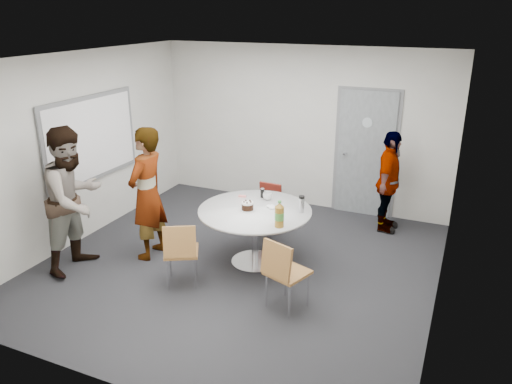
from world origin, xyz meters
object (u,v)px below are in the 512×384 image
at_px(chair_far, 268,204).
at_px(person_right, 388,182).
at_px(chair_near_right, 283,268).
at_px(person_main, 147,194).
at_px(door, 365,154).
at_px(table, 257,217).
at_px(chair_near_left, 181,249).
at_px(whiteboard, 92,138).
at_px(person_left, 74,199).

bearing_deg(chair_far, person_right, -150.50).
distance_m(chair_near_right, person_main, 2.25).
xyz_separation_m(door, person_right, (0.48, -0.53, -0.24)).
bearing_deg(person_main, chair_far, 136.89).
bearing_deg(door, person_right, -47.97).
relative_size(table, chair_near_left, 1.75).
bearing_deg(person_right, whiteboard, 113.90).
height_order(whiteboard, chair_near_left, whiteboard).
bearing_deg(person_right, table, 142.95).
bearing_deg(whiteboard, chair_far, 20.87).
relative_size(chair_near_left, person_main, 0.47).
bearing_deg(whiteboard, table, -0.99).
bearing_deg(chair_near_left, chair_far, 50.64).
height_order(whiteboard, person_left, whiteboard).
bearing_deg(person_main, chair_near_left, 55.61).
xyz_separation_m(door, chair_near_right, (-0.19, -3.23, -0.49)).
bearing_deg(chair_near_right, door, 106.17).
relative_size(chair_near_right, chair_far, 1.12).
height_order(whiteboard, person_right, whiteboard).
height_order(table, chair_near_left, table).
xyz_separation_m(chair_far, person_left, (-1.87, -1.98, 0.48)).
bearing_deg(chair_near_left, door, 36.69).
bearing_deg(person_left, chair_far, -42.74).
distance_m(chair_near_left, chair_near_right, 1.31).
bearing_deg(person_left, whiteboard, 28.36).
distance_m(door, person_left, 4.49).
xyz_separation_m(chair_near_left, person_left, (-1.50, -0.09, 0.44)).
distance_m(chair_far, person_left, 2.76).
height_order(chair_near_left, chair_near_right, chair_near_right).
xyz_separation_m(table, person_left, (-2.11, -1.01, 0.28)).
relative_size(person_main, person_right, 1.16).
distance_m(chair_near_left, chair_far, 1.92).
bearing_deg(person_main, chair_near_right, 74.90).
xyz_separation_m(door, whiteboard, (-3.56, -2.28, 0.42)).
bearing_deg(chair_far, door, -127.55).
distance_m(door, table, 2.52).
distance_m(door, person_main, 3.57).
bearing_deg(person_right, chair_far, 117.53).
relative_size(whiteboard, chair_near_left, 2.23).
distance_m(chair_near_left, person_right, 3.37).
xyz_separation_m(chair_near_left, person_main, (-0.84, 0.55, 0.39)).
bearing_deg(door, chair_near_left, -114.88).
bearing_deg(whiteboard, chair_near_left, -25.06).
bearing_deg(chair_far, whiteboard, 23.32).
bearing_deg(person_left, chair_near_right, -87.22).
relative_size(chair_far, person_main, 0.43).
relative_size(whiteboard, person_main, 1.04).
relative_size(door, person_left, 1.11).
height_order(person_main, person_left, person_left).
relative_size(chair_near_left, person_right, 0.55).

